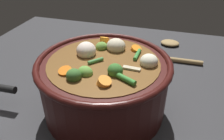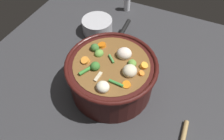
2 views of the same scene
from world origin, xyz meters
TOP-DOWN VIEW (x-y plane):
  - ground_plane at (0.00, 0.00)m, footprint 1.10×1.10m
  - cooking_pot at (-0.00, 0.00)m, footprint 0.30×0.30m
  - wooden_spoon at (-0.35, 0.13)m, footprint 0.17×0.22m

SIDE VIEW (x-z plane):
  - ground_plane at x=0.00m, z-range 0.00..0.00m
  - wooden_spoon at x=-0.35m, z-range 0.00..0.02m
  - cooking_pot at x=0.00m, z-range -0.01..0.15m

